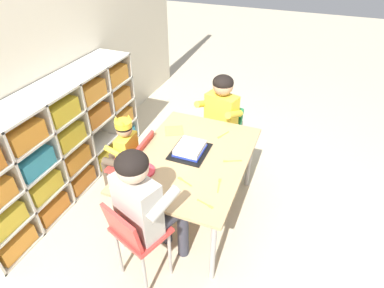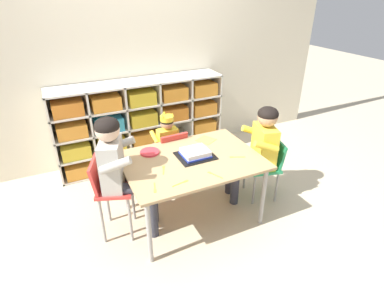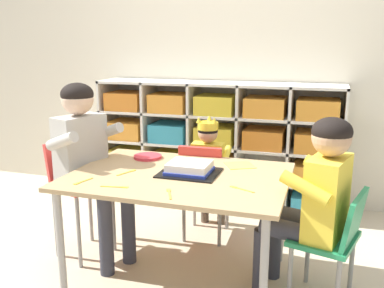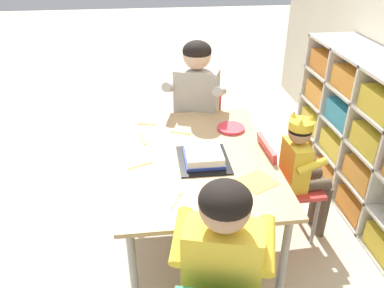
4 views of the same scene
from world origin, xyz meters
The scene contains 18 objects.
ground centered at (0.00, 0.00, 0.00)m, with size 16.00×16.00×0.00m, color beige.
classroom_back_wall centered at (0.00, 1.45, 1.36)m, with size 5.14×0.10×2.73m, color beige.
storage_cubby_shelf centered at (-0.11, 1.21, 0.49)m, with size 1.98×0.37×1.01m.
activity_table centered at (0.00, 0.00, 0.57)m, with size 1.18×0.85×0.62m.
classroom_chair_blue centered at (0.00, 0.52, 0.40)m, with size 0.32×0.37×0.68m.
child_with_crown centered at (-0.01, 0.63, 0.53)m, with size 0.30×0.31×0.84m.
classroom_chair_adult_side centered at (-0.71, 0.10, 0.47)m, with size 0.40×0.41×0.73m.
adult_helper_seated centered at (-0.61, 0.07, 0.69)m, with size 0.48×0.46×1.09m.
classroom_chair_guest_side centered at (0.83, -0.01, 0.38)m, with size 0.39×0.41×0.62m.
guest_at_table_side centered at (0.73, 0.01, 0.59)m, with size 0.47×0.45×0.98m.
birthday_cake_on_tray centered at (0.05, 0.03, 0.65)m, with size 0.32×0.28×0.06m.
paper_plate_stack centered at (-0.30, 0.26, 0.63)m, with size 0.17×0.17×0.02m, color #DB333D.
paper_napkin_square centered at (0.28, 0.28, 0.62)m, with size 0.16×0.16×0.00m, color #F4DB4C.
fork_beside_plate_stack centered at (-0.28, -0.06, 0.62)m, with size 0.06×0.13×0.00m.
fork_at_table_front_edge centered at (0.06, -0.30, 0.62)m, with size 0.07×0.14×0.00m.
fork_near_child_seat centered at (0.37, -0.14, 0.62)m, with size 0.13×0.07×0.00m.
fork_by_napkin centered at (-0.44, -0.28, 0.62)m, with size 0.05×0.12×0.00m.
fork_near_cake_tray centered at (-0.23, -0.30, 0.62)m, with size 0.14×0.04×0.00m.
Camera 2 is at (-0.98, -2.10, 1.97)m, focal length 28.79 mm.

